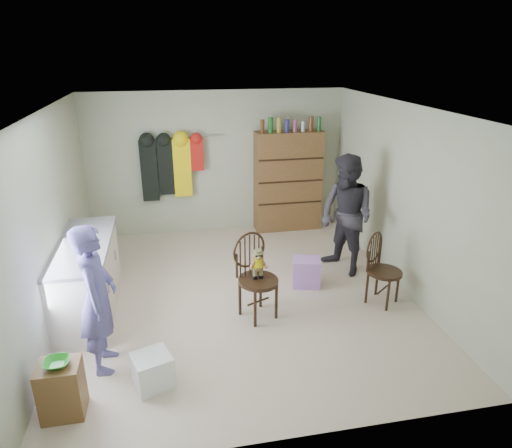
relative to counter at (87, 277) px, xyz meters
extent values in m
plane|color=beige|center=(1.95, 0.00, -0.47)|extent=(5.00, 5.00, 0.00)
plane|color=#B4BA9C|center=(1.95, 2.50, 0.78)|extent=(4.50, 0.00, 4.50)
plane|color=#B4BA9C|center=(-0.30, 0.00, 0.78)|extent=(0.00, 5.00, 5.00)
plane|color=#B4BA9C|center=(4.20, 0.00, 0.78)|extent=(0.00, 5.00, 5.00)
plane|color=white|center=(1.95, 0.00, 2.03)|extent=(5.00, 5.00, 0.00)
cube|color=silver|center=(0.00, 0.00, -0.02)|extent=(0.60, 1.80, 0.90)
cube|color=slate|center=(0.00, 0.00, 0.45)|extent=(0.64, 1.86, 0.04)
cylinder|color=#99999E|center=(0.31, -0.45, 0.07)|extent=(0.02, 0.02, 0.14)
cylinder|color=#99999E|center=(0.31, 0.45, 0.07)|extent=(0.02, 0.02, 0.14)
cube|color=brown|center=(0.01, -1.81, -0.20)|extent=(0.37, 0.32, 0.53)
imported|color=green|center=(0.01, -1.81, 0.09)|extent=(0.23, 0.23, 0.06)
cube|color=white|center=(0.80, -1.58, -0.30)|extent=(0.45, 0.44, 0.34)
cylinder|color=black|center=(2.08, -0.56, 0.03)|extent=(0.64, 0.64, 0.05)
cylinder|color=black|center=(2.00, -0.77, -0.23)|extent=(0.04, 0.04, 0.48)
cylinder|color=black|center=(2.29, -0.64, -0.23)|extent=(0.04, 0.04, 0.48)
cylinder|color=black|center=(1.86, -0.47, -0.23)|extent=(0.04, 0.04, 0.48)
cylinder|color=black|center=(2.15, -0.34, -0.23)|extent=(0.04, 0.04, 0.48)
torus|color=black|center=(2.00, -0.38, 0.38)|extent=(0.44, 0.22, 0.47)
cylinder|color=black|center=(1.83, -0.47, 0.22)|extent=(0.03, 0.03, 0.32)
cylinder|color=black|center=(2.18, -0.32, 0.22)|extent=(0.03, 0.03, 0.32)
cylinder|color=yellow|center=(2.08, -0.54, 0.26)|extent=(0.12, 0.12, 0.11)
cylinder|color=#475128|center=(2.08, -0.54, 0.14)|extent=(0.07, 0.07, 0.18)
sphere|color=#9E7042|center=(2.08, -0.54, 0.37)|extent=(0.11, 0.11, 0.11)
cylinder|color=#475128|center=(2.08, -0.54, 0.42)|extent=(0.10, 0.10, 0.04)
cube|color=black|center=(2.08, -0.59, 0.38)|extent=(0.08, 0.01, 0.02)
cylinder|color=black|center=(3.75, -0.54, -0.02)|extent=(0.60, 0.60, 0.04)
cylinder|color=black|center=(3.73, -0.74, -0.26)|extent=(0.03, 0.03, 0.43)
cylinder|color=black|center=(3.95, -0.57, -0.26)|extent=(0.03, 0.03, 0.43)
cylinder|color=black|center=(3.54, -0.51, -0.26)|extent=(0.03, 0.03, 0.43)
cylinder|color=black|center=(3.77, -0.34, -0.26)|extent=(0.03, 0.03, 0.43)
torus|color=black|center=(3.64, -0.41, 0.28)|extent=(0.34, 0.28, 0.42)
cylinder|color=black|center=(3.52, -0.52, 0.14)|extent=(0.03, 0.03, 0.29)
cylinder|color=black|center=(3.78, -0.31, 0.14)|extent=(0.03, 0.03, 0.29)
cube|color=pink|center=(2.91, 0.10, -0.27)|extent=(0.45, 0.39, 0.40)
imported|color=#575296|center=(0.30, -1.16, 0.33)|extent=(0.39, 0.59, 1.60)
imported|color=#2D2B33|center=(3.58, 0.43, 0.42)|extent=(0.97, 1.06, 1.78)
cube|color=brown|center=(3.20, 2.30, 0.43)|extent=(1.20, 0.38, 1.80)
cube|color=black|center=(3.20, 2.11, 0.08)|extent=(1.16, 0.02, 0.03)
cube|color=black|center=(3.20, 2.11, 0.48)|extent=(1.16, 0.02, 0.03)
cube|color=black|center=(3.20, 2.11, 0.88)|extent=(1.16, 0.02, 0.03)
cylinder|color=#592D14|center=(2.70, 2.20, 1.44)|extent=(0.07, 0.07, 0.23)
cylinder|color=#19591E|center=(2.84, 2.20, 1.46)|extent=(0.09, 0.09, 0.27)
cylinder|color=#A59933|center=(2.99, 2.20, 1.46)|extent=(0.07, 0.07, 0.25)
cylinder|color=navy|center=(3.13, 2.20, 1.44)|extent=(0.08, 0.08, 0.22)
cylinder|color=#8C3F59|center=(3.27, 2.20, 1.43)|extent=(0.07, 0.07, 0.21)
cylinder|color=#B2B2B7|center=(3.41, 2.20, 1.42)|extent=(0.07, 0.07, 0.18)
cylinder|color=#592D14|center=(3.56, 2.20, 1.46)|extent=(0.08, 0.08, 0.26)
cylinder|color=#19591E|center=(3.70, 2.20, 1.45)|extent=(0.07, 0.07, 0.25)
cylinder|color=#99999E|center=(1.55, 2.44, 1.28)|extent=(1.00, 0.02, 0.02)
cube|color=black|center=(0.77, 2.38, 0.72)|extent=(0.28, 0.10, 1.05)
cube|color=black|center=(1.05, 2.38, 0.77)|extent=(0.26, 0.10, 0.95)
cube|color=yellow|center=(1.33, 2.38, 0.75)|extent=(0.30, 0.10, 1.00)
cube|color=red|center=(1.59, 2.38, 0.97)|extent=(0.22, 0.10, 0.55)
camera|label=1|loc=(1.11, -5.40, 2.70)|focal=32.00mm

